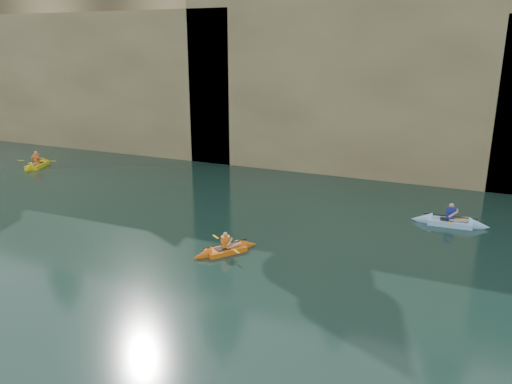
% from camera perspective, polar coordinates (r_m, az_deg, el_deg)
% --- Properties ---
extents(ground, '(160.00, 160.00, 0.00)m').
position_cam_1_polar(ground, '(14.03, -17.63, -18.92)').
color(ground, black).
rests_on(ground, ground).
extents(cliff, '(70.00, 16.00, 12.00)m').
position_cam_1_polar(cliff, '(39.17, 12.23, 13.35)').
color(cliff, tan).
rests_on(cliff, ground).
extents(cliff_slab_west, '(26.00, 2.40, 10.56)m').
position_cam_1_polar(cliff_slab_west, '(41.80, -18.86, 12.05)').
color(cliff_slab_west, '#97875B').
rests_on(cliff_slab_west, ground).
extents(cliff_slab_center, '(24.00, 2.40, 11.40)m').
position_cam_1_polar(cliff_slab_center, '(31.55, 12.96, 12.06)').
color(cliff_slab_center, '#97875B').
rests_on(cliff_slab_center, ground).
extents(sea_cave_west, '(4.50, 1.00, 4.00)m').
position_cam_1_polar(sea_cave_west, '(40.34, -16.93, 7.38)').
color(sea_cave_west, black).
rests_on(sea_cave_west, ground).
extents(sea_cave_center, '(3.50, 1.00, 3.20)m').
position_cam_1_polar(sea_cave_center, '(33.16, 2.02, 5.51)').
color(sea_cave_center, black).
rests_on(sea_cave_center, ground).
extents(sea_cave_east, '(5.00, 1.00, 4.50)m').
position_cam_1_polar(sea_cave_east, '(30.83, 27.03, 4.08)').
color(sea_cave_east, black).
rests_on(sea_cave_east, ground).
extents(kayaker_orange, '(2.17, 2.70, 1.08)m').
position_cam_1_polar(kayaker_orange, '(19.94, -3.49, -6.58)').
color(kayaker_orange, orange).
rests_on(kayaker_orange, ground).
extents(kayaker_yellow, '(2.51, 3.37, 1.35)m').
position_cam_1_polar(kayaker_yellow, '(36.63, -23.71, 2.88)').
color(kayaker_yellow, yellow).
rests_on(kayaker_yellow, ground).
extents(kayaker_ltblue_mid, '(3.43, 2.54, 1.30)m').
position_cam_1_polar(kayaker_ltblue_mid, '(24.47, 21.27, -3.20)').
color(kayaker_ltblue_mid, '#95C8F9').
rests_on(kayaker_ltblue_mid, ground).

